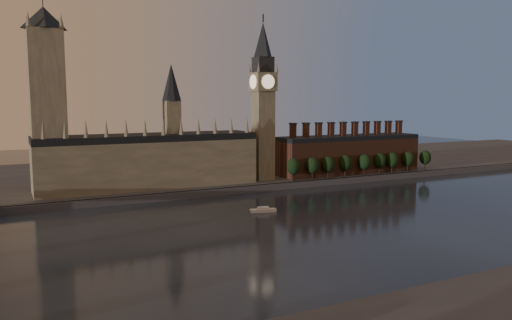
% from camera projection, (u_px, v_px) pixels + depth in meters
% --- Properties ---
extents(ground, '(900.00, 900.00, 0.00)m').
position_uv_depth(ground, '(354.00, 223.00, 230.05)').
color(ground, black).
rests_on(ground, ground).
extents(north_bank, '(900.00, 182.00, 4.00)m').
position_uv_depth(north_bank, '(211.00, 170.00, 387.66)').
color(north_bank, '#4C4C52').
rests_on(north_bank, ground).
extents(palace_of_westminster, '(130.00, 30.30, 74.00)m').
position_uv_depth(palace_of_westminster, '(150.00, 158.00, 300.56)').
color(palace_of_westminster, gray).
rests_on(palace_of_westminster, north_bank).
extents(victoria_tower, '(24.00, 24.00, 108.00)m').
position_uv_depth(victoria_tower, '(47.00, 95.00, 271.34)').
color(victoria_tower, gray).
rests_on(victoria_tower, north_bank).
extents(big_ben, '(15.00, 15.00, 107.00)m').
position_uv_depth(big_ben, '(263.00, 99.00, 325.28)').
color(big_ben, gray).
rests_on(big_ben, north_bank).
extents(chimney_block, '(110.00, 25.00, 37.00)m').
position_uv_depth(chimney_block, '(348.00, 154.00, 361.21)').
color(chimney_block, brown).
rests_on(chimney_block, north_bank).
extents(embankment_tree_0, '(8.60, 8.60, 14.88)m').
position_uv_depth(embankment_tree_0, '(293.00, 167.00, 323.09)').
color(embankment_tree_0, black).
rests_on(embankment_tree_0, north_bank).
extents(embankment_tree_1, '(8.60, 8.60, 14.88)m').
position_uv_depth(embankment_tree_1, '(312.00, 165.00, 328.77)').
color(embankment_tree_1, black).
rests_on(embankment_tree_1, north_bank).
extents(embankment_tree_2, '(8.60, 8.60, 14.88)m').
position_uv_depth(embankment_tree_2, '(328.00, 164.00, 334.91)').
color(embankment_tree_2, black).
rests_on(embankment_tree_2, north_bank).
extents(embankment_tree_3, '(8.60, 8.60, 14.88)m').
position_uv_depth(embankment_tree_3, '(345.00, 163.00, 342.81)').
color(embankment_tree_3, black).
rests_on(embankment_tree_3, north_bank).
extents(embankment_tree_4, '(8.60, 8.60, 14.88)m').
position_uv_depth(embankment_tree_4, '(364.00, 162.00, 347.77)').
color(embankment_tree_4, black).
rests_on(embankment_tree_4, north_bank).
extents(embankment_tree_5, '(8.60, 8.60, 14.88)m').
position_uv_depth(embankment_tree_5, '(380.00, 160.00, 356.03)').
color(embankment_tree_5, black).
rests_on(embankment_tree_5, north_bank).
extents(embankment_tree_6, '(8.60, 8.60, 14.88)m').
position_uv_depth(embankment_tree_6, '(392.00, 160.00, 360.06)').
color(embankment_tree_6, black).
rests_on(embankment_tree_6, north_bank).
extents(embankment_tree_7, '(8.60, 8.60, 14.88)m').
position_uv_depth(embankment_tree_7, '(408.00, 159.00, 366.77)').
color(embankment_tree_7, black).
rests_on(embankment_tree_7, north_bank).
extents(embankment_tree_8, '(8.60, 8.60, 14.88)m').
position_uv_depth(embankment_tree_8, '(425.00, 157.00, 374.63)').
color(embankment_tree_8, black).
rests_on(embankment_tree_8, north_bank).
extents(river_boat, '(13.75, 7.06, 2.64)m').
position_uv_depth(river_boat, '(263.00, 210.00, 252.17)').
color(river_boat, silver).
rests_on(river_boat, ground).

